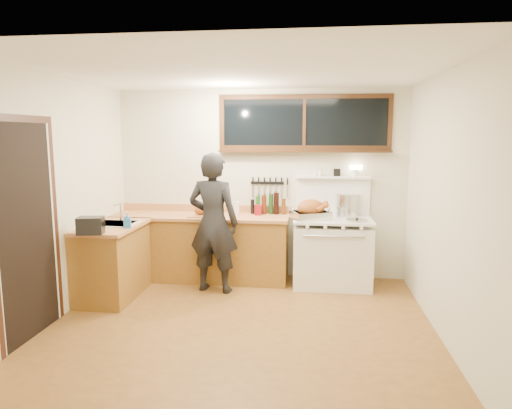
# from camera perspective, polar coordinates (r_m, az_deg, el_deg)

# --- Properties ---
(ground_plane) EXTENTS (4.00, 3.50, 0.02)m
(ground_plane) POSITION_cam_1_polar(r_m,az_deg,el_deg) (5.02, -1.80, -14.70)
(ground_plane) COLOR brown
(room_shell) EXTENTS (4.10, 3.60, 2.65)m
(room_shell) POSITION_cam_1_polar(r_m,az_deg,el_deg) (4.62, -1.90, 4.57)
(room_shell) COLOR beige
(room_shell) RESTS_ON ground
(counter_back) EXTENTS (2.44, 0.64, 1.00)m
(counter_back) POSITION_cam_1_polar(r_m,az_deg,el_deg) (6.37, -6.97, -5.24)
(counter_back) COLOR brown
(counter_back) RESTS_ON ground
(counter_left) EXTENTS (0.64, 1.09, 0.90)m
(counter_left) POSITION_cam_1_polar(r_m,az_deg,el_deg) (5.91, -17.49, -6.72)
(counter_left) COLOR brown
(counter_left) RESTS_ON ground
(sink_unit) EXTENTS (0.50, 0.45, 0.37)m
(sink_unit) POSITION_cam_1_polar(r_m,az_deg,el_deg) (5.88, -17.19, -2.83)
(sink_unit) COLOR white
(sink_unit) RESTS_ON counter_left
(vintage_stove) EXTENTS (1.02, 0.74, 1.58)m
(vintage_stove) POSITION_cam_1_polar(r_m,az_deg,el_deg) (6.16, 9.51, -5.67)
(vintage_stove) COLOR white
(vintage_stove) RESTS_ON ground
(back_window) EXTENTS (2.32, 0.13, 0.77)m
(back_window) POSITION_cam_1_polar(r_m,az_deg,el_deg) (6.27, 6.04, 9.39)
(back_window) COLOR black
(back_window) RESTS_ON room_shell
(left_doorway) EXTENTS (0.02, 1.04, 2.17)m
(left_doorway) POSITION_cam_1_polar(r_m,az_deg,el_deg) (4.91, -26.61, -2.74)
(left_doorway) COLOR black
(left_doorway) RESTS_ON ground
(knife_strip) EXTENTS (0.52, 0.03, 0.28)m
(knife_strip) POSITION_cam_1_polar(r_m,az_deg,el_deg) (6.34, 1.60, 2.60)
(knife_strip) COLOR black
(knife_strip) RESTS_ON room_shell
(man) EXTENTS (0.71, 0.52, 1.77)m
(man) POSITION_cam_1_polar(r_m,az_deg,el_deg) (5.77, -5.35, -2.29)
(man) COLOR black
(man) RESTS_ON ground
(soap_bottle) EXTENTS (0.10, 0.10, 0.18)m
(soap_bottle) POSITION_cam_1_polar(r_m,az_deg,el_deg) (5.56, -15.79, -1.93)
(soap_bottle) COLOR #2572BB
(soap_bottle) RESTS_ON counter_left
(toaster) EXTENTS (0.31, 0.24, 0.19)m
(toaster) POSITION_cam_1_polar(r_m,az_deg,el_deg) (5.35, -19.98, -2.48)
(toaster) COLOR black
(toaster) RESTS_ON counter_left
(cutting_board) EXTENTS (0.46, 0.38, 0.14)m
(cutting_board) POSITION_cam_1_polar(r_m,az_deg,el_deg) (6.18, -6.68, -0.95)
(cutting_board) COLOR #BA7A4A
(cutting_board) RESTS_ON counter_back
(roast_turkey) EXTENTS (0.57, 0.51, 0.26)m
(roast_turkey) POSITION_cam_1_polar(r_m,az_deg,el_deg) (5.95, 6.92, -0.83)
(roast_turkey) COLOR silver
(roast_turkey) RESTS_ON vintage_stove
(stockpot) EXTENTS (0.40, 0.40, 0.30)m
(stockpot) POSITION_cam_1_polar(r_m,az_deg,el_deg) (6.29, 11.36, -0.00)
(stockpot) COLOR silver
(stockpot) RESTS_ON vintage_stove
(saucepan) EXTENTS (0.18, 0.30, 0.14)m
(saucepan) POSITION_cam_1_polar(r_m,az_deg,el_deg) (6.20, 10.75, -0.87)
(saucepan) COLOR silver
(saucepan) RESTS_ON vintage_stove
(pot_lid) EXTENTS (0.27, 0.27, 0.04)m
(pot_lid) POSITION_cam_1_polar(r_m,az_deg,el_deg) (5.91, 12.48, -1.94)
(pot_lid) COLOR silver
(pot_lid) RESTS_ON vintage_stove
(coffee_tin) EXTENTS (0.10, 0.09, 0.14)m
(coffee_tin) POSITION_cam_1_polar(r_m,az_deg,el_deg) (6.20, 0.24, -0.69)
(coffee_tin) COLOR maroon
(coffee_tin) RESTS_ON counter_back
(pitcher) EXTENTS (0.10, 0.10, 0.17)m
(pitcher) POSITION_cam_1_polar(r_m,az_deg,el_deg) (6.28, -2.49, -0.44)
(pitcher) COLOR white
(pitcher) RESTS_ON counter_back
(bottle_cluster) EXTENTS (0.48, 0.07, 0.30)m
(bottle_cluster) POSITION_cam_1_polar(r_m,az_deg,el_deg) (6.28, 1.60, -0.02)
(bottle_cluster) COLOR black
(bottle_cluster) RESTS_ON counter_back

